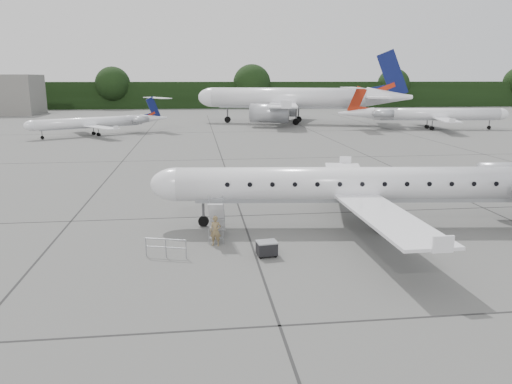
{
  "coord_description": "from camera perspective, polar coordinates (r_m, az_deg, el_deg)",
  "views": [
    {
      "loc": [
        -9.9,
        -26.89,
        9.26
      ],
      "look_at": [
        -6.26,
        3.14,
        2.3
      ],
      "focal_mm": 35.0,
      "sensor_mm": 36.0,
      "label": 1
    }
  ],
  "objects": [
    {
      "name": "bg_regional_left",
      "position": [
        85.75,
        -18.45,
        8.09
      ],
      "size": [
        27.9,
        25.74,
        5.96
      ],
      "primitive_type": null,
      "rotation": [
        0.0,
        0.0,
        0.54
      ],
      "color": "white",
      "rests_on": "ground"
    },
    {
      "name": "bg_regional_right",
      "position": [
        97.37,
        19.95,
        8.99
      ],
      "size": [
        31.7,
        24.62,
        7.68
      ],
      "primitive_type": null,
      "rotation": [
        0.0,
        0.0,
        3.01
      ],
      "color": "white",
      "rests_on": "ground"
    },
    {
      "name": "passenger",
      "position": [
        28.13,
        -4.64,
        -4.46
      ],
      "size": [
        0.71,
        0.56,
        1.72
      ],
      "primitive_type": "imported",
      "rotation": [
        0.0,
        0.0,
        -0.26
      ],
      "color": "olive",
      "rests_on": "ground"
    },
    {
      "name": "treeline",
      "position": [
        157.29,
        -3.36,
        11.01
      ],
      "size": [
        260.0,
        4.0,
        8.0
      ],
      "primitive_type": "cube",
      "color": "black",
      "rests_on": "ground"
    },
    {
      "name": "airstair",
      "position": [
        29.37,
        -4.48,
        -3.04
      ],
      "size": [
        1.11,
        2.57,
        2.38
      ],
      "primitive_type": null,
      "rotation": [
        0.0,
        0.0,
        -0.11
      ],
      "color": "white",
      "rests_on": "ground"
    },
    {
      "name": "safety_railing",
      "position": [
        26.78,
        -10.26,
        -6.35
      ],
      "size": [
        2.13,
        0.69,
        1.0
      ],
      "primitive_type": null,
      "rotation": [
        0.0,
        0.0,
        -0.28
      ],
      "color": "#919499",
      "rests_on": "ground"
    },
    {
      "name": "baggage_cart",
      "position": [
        26.54,
        1.24,
        -6.46
      ],
      "size": [
        1.11,
        0.94,
        0.88
      ],
      "primitive_type": null,
      "rotation": [
        0.0,
        0.0,
        0.12
      ],
      "color": "black",
      "rests_on": "ground"
    },
    {
      "name": "bg_narrowbody",
      "position": [
        103.6,
        3.68,
        11.79
      ],
      "size": [
        46.83,
        39.28,
        14.44
      ],
      "primitive_type": null,
      "rotation": [
        0.0,
        0.0,
        -0.29
      ],
      "color": "white",
      "rests_on": "ground"
    },
    {
      "name": "ground",
      "position": [
        30.11,
        12.7,
        -5.28
      ],
      "size": [
        320.0,
        320.0,
        0.0
      ],
      "primitive_type": "plane",
      "color": "slate",
      "rests_on": "ground"
    },
    {
      "name": "main_regional_jet",
      "position": [
        31.82,
        11.99,
        2.77
      ],
      "size": [
        31.64,
        24.28,
        7.58
      ],
      "primitive_type": null,
      "rotation": [
        0.0,
        0.0,
        -0.11
      ],
      "color": "white",
      "rests_on": "ground"
    }
  ]
}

